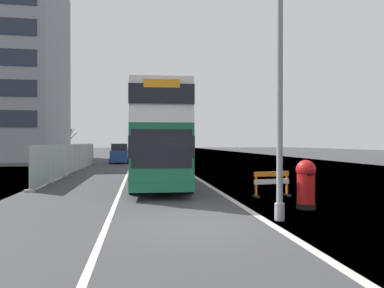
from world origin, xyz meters
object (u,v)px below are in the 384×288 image
Objects in this scene: lamppost_foreground at (280,70)px; car_oncoming_near at (120,154)px; car_receding_mid at (146,152)px; roadworks_barrier at (272,181)px; car_receding_far at (150,151)px; double_decker_bus at (161,137)px; red_pillar_postbox at (306,182)px.

car_oncoming_near is at bearing 102.62° from lamppost_foreground.
roadworks_barrier is at bearing -81.90° from car_receding_mid.
car_receding_far is at bearing 76.76° from car_oncoming_near.
car_oncoming_near is (-3.34, 19.17, -1.58)m from double_decker_bus.
double_decker_bus is 2.65× the size of car_oncoming_near.
car_receding_mid is at bearing 95.02° from lamppost_foreground.
car_receding_far is (-4.04, 42.55, 0.08)m from red_pillar_postbox.
car_receding_far reaches higher than red_pillar_postbox.
car_receding_mid reaches higher than car_receding_far.
lamppost_foreground reaches higher than red_pillar_postbox.
lamppost_foreground is 28.75m from car_oncoming_near.
car_oncoming_near reaches higher than car_receding_mid.
roadworks_barrier is 0.40× the size of car_oncoming_near.
double_decker_bus is 6.67m from roadworks_barrier.
double_decker_bus reaches higher than car_receding_mid.
car_oncoming_near is 16.60m from car_receding_far.
roadworks_barrier is 0.41× the size of car_receding_mid.
lamppost_foreground is 37.03m from car_receding_mid.
red_pillar_postbox is 1.05× the size of roadworks_barrier.
car_oncoming_near is at bearing 107.83° from roadworks_barrier.
lamppost_foreground is 4.09m from red_pillar_postbox.
car_receding_mid is at bearing -96.17° from car_receding_far.
double_decker_bus is 6.60× the size of roadworks_barrier.
lamppost_foreground is 44.21m from car_receding_far.
car_receding_mid is 7.32m from car_receding_far.
double_decker_bus is 35.36m from car_receding_far.
lamppost_foreground is at bearing -137.63° from red_pillar_postbox.
car_receding_far is (0.46, 35.32, -1.59)m from double_decker_bus.
car_oncoming_near reaches higher than red_pillar_postbox.
double_decker_bus is 28.09m from car_receding_mid.
lamppost_foreground is 2.34× the size of car_oncoming_near.
double_decker_bus is 8.68m from red_pillar_postbox.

